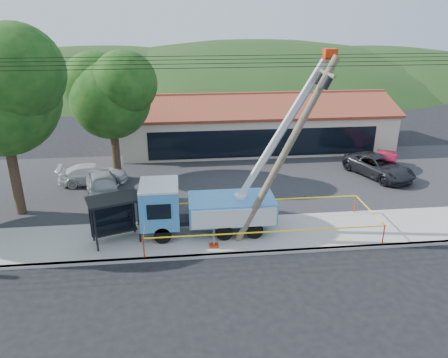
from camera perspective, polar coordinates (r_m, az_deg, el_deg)
ground at (r=20.05m, az=2.58°, el=-13.10°), size 120.00×120.00×0.00m
curb at (r=21.75m, az=1.75°, el=-9.80°), size 60.00×0.25×0.15m
sidewalk at (r=23.37m, az=1.12°, el=-7.38°), size 60.00×4.00×0.15m
parking_lot at (r=30.58m, az=-0.75°, el=-0.15°), size 60.00×12.00×0.10m
strip_mall at (r=38.06m, az=4.14°, el=7.11°), size 22.50×8.53×4.67m
tree_lot at (r=30.04m, az=-14.67°, el=11.00°), size 6.30×5.60×8.94m
hill_west at (r=73.22m, az=-16.13°, el=11.90°), size 78.40×56.00×28.00m
hill_center at (r=73.26m, az=3.97°, el=12.68°), size 89.60×64.00×32.00m
hill_east at (r=79.20m, az=18.72°, el=12.30°), size 72.80×52.00×26.00m
utility_truck at (r=23.01m, az=-2.64°, el=-3.37°), size 9.78×3.81×9.42m
leaning_pole at (r=21.26m, az=8.54°, el=4.48°), size 4.71×1.95×9.32m
bus_shelter at (r=22.70m, az=-14.25°, el=-3.77°), size 2.89×2.29×2.43m
caution_tape at (r=23.18m, az=4.74°, el=-5.23°), size 12.01×3.80×1.10m
car_silver at (r=28.61m, az=-15.32°, el=-2.68°), size 3.05×5.07×1.61m
car_red at (r=34.36m, az=20.19°, el=0.88°), size 3.17×4.25×1.34m
car_white at (r=31.33m, az=-16.58°, el=-0.65°), size 4.69×2.25×1.32m
car_dark at (r=33.09m, az=19.39°, el=0.20°), size 4.31×5.86×1.48m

